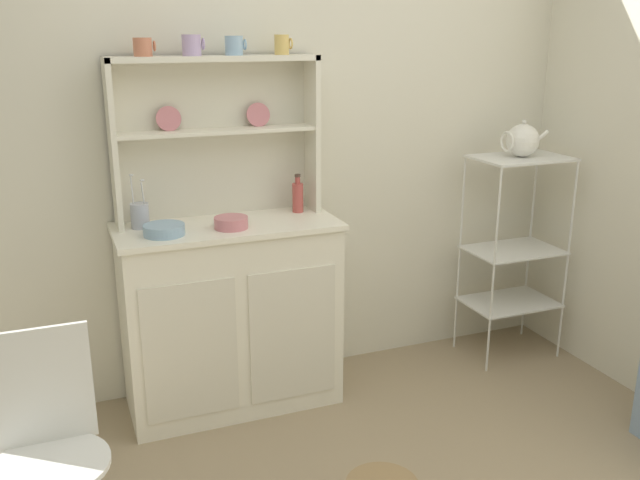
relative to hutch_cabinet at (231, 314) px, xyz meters
The scene contains 14 objects.
wall_back 0.88m from the hutch_cabinet, 43.04° to the left, with size 3.84×0.05×2.50m, color silver.
hutch_cabinet is the anchor object (origin of this frame).
hutch_shelf_unit 0.87m from the hutch_cabinet, 90.00° to the left, with size 0.93×0.18×0.73m.
bakers_rack 1.57m from the hutch_cabinet, ahead, with size 0.48×0.34×1.10m.
wire_chair 1.20m from the hutch_cabinet, 132.61° to the right, with size 0.36×0.36×0.85m.
cup_terracotta_0 1.24m from the hutch_cabinet, 157.68° to the left, with size 0.09×0.08×0.08m.
cup_lilac_1 1.22m from the hutch_cabinet, 127.04° to the left, with size 0.09×0.08×0.09m.
cup_sky_2 1.21m from the hutch_cabinet, 52.48° to the left, with size 0.09×0.08×0.08m.
cup_gold_3 1.25m from the hutch_cabinet, 21.28° to the left, with size 0.08×0.07×0.09m.
bowl_mixing_large 0.55m from the hutch_cabinet, 165.87° to the right, with size 0.17×0.17×0.05m, color #8EB2D1.
bowl_floral_medium 0.47m from the hutch_cabinet, 90.00° to the right, with size 0.15×0.15×0.05m, color #D17A84.
jam_bottle 0.64m from the hutch_cabinet, 13.17° to the left, with size 0.05×0.05×0.18m.
utensil_jar 0.62m from the hutch_cabinet, 168.11° to the left, with size 0.08×0.08×0.24m.
porcelain_teapot 1.71m from the hutch_cabinet, ahead, with size 0.26×0.17×0.19m.
Camera 1 is at (-0.99, -1.56, 1.72)m, focal length 38.74 mm.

